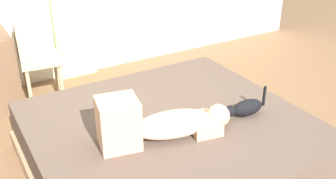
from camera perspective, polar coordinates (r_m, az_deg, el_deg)
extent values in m
plane|color=brown|center=(3.08, 2.58, -12.01)|extent=(16.00, 16.00, 0.00)
cube|color=#997A56|center=(3.08, 0.30, -10.25)|extent=(2.01, 1.89, 0.14)
cube|color=#4C3D33|center=(2.96, 0.31, -6.98)|extent=(1.95, 1.83, 0.28)
ellipsoid|color=#CCB299|center=(2.69, 0.78, -5.08)|extent=(0.60, 0.36, 0.17)
sphere|color=tan|center=(2.81, 7.31, -3.82)|extent=(0.17, 0.17, 0.17)
cube|color=tan|center=(2.56, -7.26, -4.91)|extent=(0.30, 0.29, 0.34)
cube|color=tan|center=(2.79, 5.04, -5.05)|extent=(0.25, 0.31, 0.08)
ellipsoid|color=black|center=(2.99, 11.49, -2.62)|extent=(0.27, 0.13, 0.13)
sphere|color=black|center=(2.90, 9.05, -3.13)|extent=(0.08, 0.08, 0.08)
cylinder|color=black|center=(3.04, 13.86, -0.92)|extent=(0.02, 0.02, 0.16)
cylinder|color=tan|center=(4.29, -16.00, 2.21)|extent=(0.04, 0.04, 0.44)
cylinder|color=tan|center=(4.02, -15.25, 0.59)|extent=(0.04, 0.04, 0.44)
cylinder|color=tan|center=(4.27, -19.99, 1.46)|extent=(0.04, 0.04, 0.44)
cylinder|color=tan|center=(3.99, -19.51, -0.22)|extent=(0.04, 0.04, 0.44)
cube|color=tan|center=(4.04, -18.16, 4.10)|extent=(0.42, 0.42, 0.04)
cube|color=tan|center=(3.96, -21.01, 6.45)|extent=(0.08, 0.38, 0.38)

